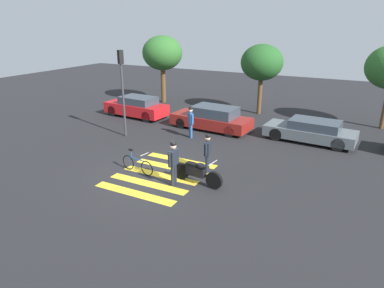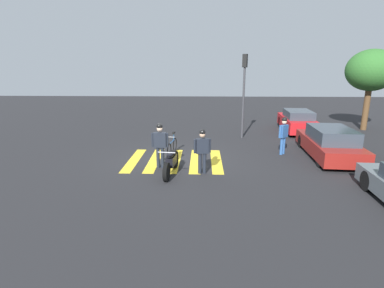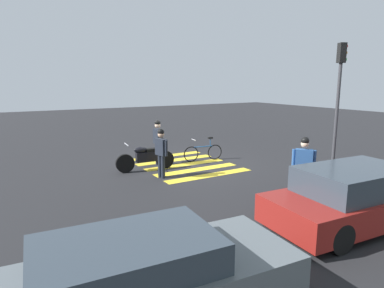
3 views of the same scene
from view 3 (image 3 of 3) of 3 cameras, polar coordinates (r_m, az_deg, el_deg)
The scene contains 10 objects.
ground_plane at distance 13.27m, azimuth -1.19°, elevation -3.58°, with size 60.00×60.00×0.00m, color #232326.
police_motorcycle at distance 12.43m, azimuth -8.03°, elevation -2.43°, with size 2.23×0.62×1.06m.
leaning_bicycle at distance 13.86m, azimuth 1.98°, elevation -1.41°, with size 1.72×0.46×0.98m.
officer_on_foot at distance 11.31m, azimuth -5.36°, elevation -1.01°, with size 0.28×0.65×1.73m.
officer_by_motorcycle at distance 13.07m, azimuth -5.94°, elevation 0.89°, with size 0.24×0.68×1.82m.
pedestrian_bystander at distance 10.00m, azimuth 18.77°, elevation -2.99°, with size 0.49×0.50×1.75m.
crosswalk_stripes at distance 13.27m, azimuth -1.19°, elevation -3.57°, with size 3.45×4.05×0.01m.
car_maroon_wagon at distance 8.67m, azimuth 26.85°, elevation -8.13°, with size 4.81×2.13×1.37m.
car_grey_coupe at distance 5.03m, azimuth -9.01°, elevation -21.78°, with size 4.71×2.05×1.19m.
traffic_light_pole at distance 13.26m, azimuth 24.14°, elevation 8.98°, with size 0.36×0.31×4.64m.
Camera 3 is at (6.25, 11.23, 3.28)m, focal length 30.80 mm.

